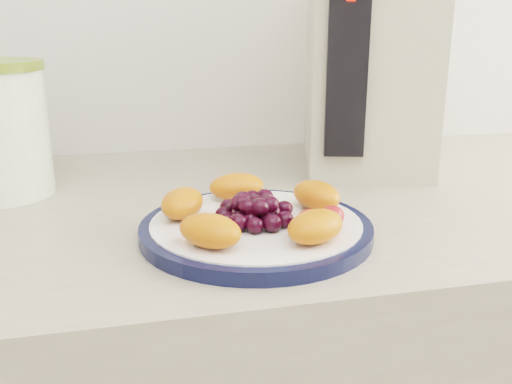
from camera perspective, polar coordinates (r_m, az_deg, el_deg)
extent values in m
cylinder|color=#0E1434|center=(0.62, 0.00, -3.78)|extent=(0.25, 0.25, 0.01)
cylinder|color=white|center=(0.62, 0.00, -3.69)|extent=(0.23, 0.23, 0.02)
cube|color=#BCB8A0|center=(0.91, 11.08, 12.31)|extent=(0.24, 0.29, 0.31)
cube|color=black|center=(0.78, 9.09, 11.96)|extent=(0.06, 0.03, 0.23)
ellipsoid|color=#D44F16|center=(0.65, 6.06, -0.30)|extent=(0.06, 0.08, 0.03)
ellipsoid|color=#D44F16|center=(0.68, -1.94, 0.57)|extent=(0.07, 0.05, 0.03)
ellipsoid|color=#D44F16|center=(0.63, -7.38, -1.10)|extent=(0.07, 0.08, 0.03)
ellipsoid|color=#D44F16|center=(0.54, -4.61, -3.87)|extent=(0.08, 0.08, 0.03)
ellipsoid|color=#D44F16|center=(0.56, 5.96, -3.45)|extent=(0.08, 0.07, 0.03)
ellipsoid|color=black|center=(0.61, 0.00, -2.14)|extent=(0.02, 0.02, 0.02)
ellipsoid|color=black|center=(0.61, 1.64, -2.07)|extent=(0.02, 0.02, 0.02)
ellipsoid|color=black|center=(0.63, 0.48, -1.59)|extent=(0.02, 0.02, 0.02)
ellipsoid|color=black|center=(0.62, -1.14, -1.75)|extent=(0.02, 0.02, 0.02)
ellipsoid|color=black|center=(0.61, -1.66, -2.29)|extent=(0.02, 0.02, 0.02)
ellipsoid|color=black|center=(0.59, -0.50, -2.75)|extent=(0.02, 0.02, 0.02)
ellipsoid|color=black|center=(0.60, 1.19, -2.62)|extent=(0.02, 0.02, 0.02)
ellipsoid|color=black|center=(0.63, 2.84, -1.67)|extent=(0.02, 0.02, 0.02)
ellipsoid|color=black|center=(0.64, 1.66, -1.34)|extent=(0.02, 0.02, 0.02)
ellipsoid|color=black|center=(0.64, 0.10, -1.09)|extent=(0.02, 0.02, 0.02)
ellipsoid|color=black|center=(0.64, -1.49, -1.32)|extent=(0.02, 0.02, 0.02)
ellipsoid|color=black|center=(0.63, -2.73, -1.55)|extent=(0.02, 0.02, 0.02)
ellipsoid|color=black|center=(0.61, -3.29, -2.21)|extent=(0.02, 0.02, 0.02)
ellipsoid|color=black|center=(0.60, -2.99, -2.77)|extent=(0.02, 0.02, 0.02)
ellipsoid|color=black|center=(0.58, -1.83, -3.08)|extent=(0.02, 0.02, 0.02)
ellipsoid|color=black|center=(0.58, -0.11, -3.36)|extent=(0.02, 0.02, 0.02)
ellipsoid|color=black|center=(0.58, 1.64, -3.14)|extent=(0.02, 0.02, 0.02)
ellipsoid|color=black|center=(0.59, 2.89, -2.78)|extent=(0.02, 0.02, 0.02)
ellipsoid|color=black|center=(0.61, 0.00, -1.04)|extent=(0.02, 0.02, 0.02)
ellipsoid|color=black|center=(0.62, 0.83, -0.58)|extent=(0.02, 0.02, 0.02)
ellipsoid|color=black|center=(0.62, -0.36, -0.56)|extent=(0.02, 0.02, 0.02)
ellipsoid|color=black|center=(0.61, -1.36, -0.75)|extent=(0.02, 0.02, 0.02)
ellipsoid|color=black|center=(0.60, -1.59, -1.11)|extent=(0.02, 0.02, 0.02)
ellipsoid|color=black|center=(0.59, -0.87, -1.46)|extent=(0.02, 0.02, 0.02)
ellipsoid|color=black|center=(0.59, 0.38, -1.51)|extent=(0.02, 0.02, 0.02)
ellipsoid|color=black|center=(0.60, 1.40, -1.27)|extent=(0.02, 0.02, 0.02)
ellipsoid|color=red|center=(0.58, 5.44, -2.84)|extent=(0.03, 0.03, 0.02)
ellipsoid|color=red|center=(0.60, 7.54, -2.46)|extent=(0.04, 0.03, 0.02)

